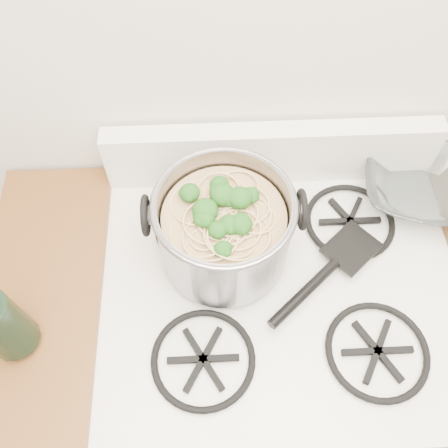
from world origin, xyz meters
TOP-DOWN VIEW (x-y plane):
  - gas_range at (0.00, 1.26)m, footprint 0.76×0.66m
  - counter_left at (-0.51, 1.26)m, footprint 0.25×0.65m
  - stock_pot at (-0.12, 1.35)m, footprint 0.31×0.28m
  - spatula at (0.16, 1.34)m, footprint 0.42×0.42m
  - glass_bowl at (0.33, 1.48)m, footprint 0.12×0.12m

SIDE VIEW (x-z plane):
  - gas_range at x=0.00m, z-range -0.03..0.90m
  - counter_left at x=-0.51m, z-range 0.00..0.92m
  - spatula at x=0.16m, z-range 0.92..0.95m
  - glass_bowl at x=0.33m, z-range 0.92..0.95m
  - stock_pot at x=-0.12m, z-range 0.92..1.11m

